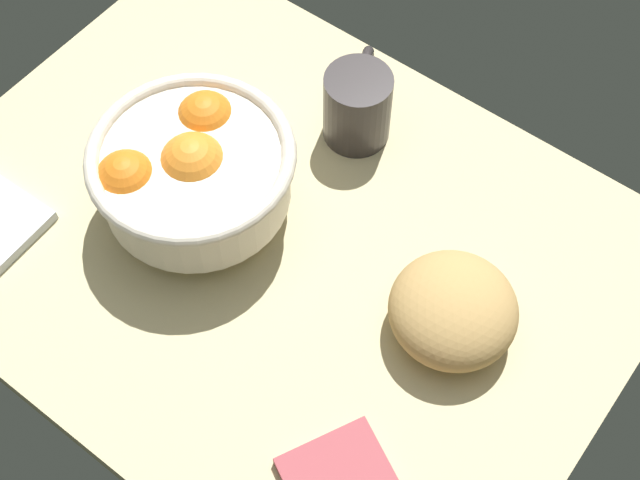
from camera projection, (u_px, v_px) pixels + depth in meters
The scene contains 4 objects.
ground_plane at pixel (274, 244), 98.69cm from camera, with size 76.12×57.67×3.00cm, color #CBBB8A.
fruit_bowl at pixel (191, 170), 93.72cm from camera, with size 21.56×21.56×11.42cm.
bread_loaf at pixel (453, 310), 88.78cm from camera, with size 13.02×12.83×7.33cm, color tan.
mug at pixel (358, 104), 101.16cm from camera, with size 7.90×11.44×9.03cm.
Camera 1 is at (34.56, -37.49, 83.14)cm, focal length 50.89 mm.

